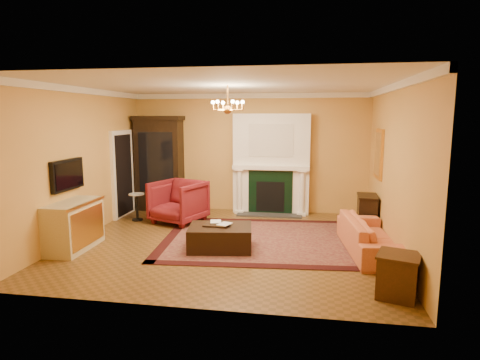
% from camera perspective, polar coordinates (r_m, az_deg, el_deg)
% --- Properties ---
extents(floor, '(6.00, 5.50, 0.02)m').
position_cam_1_polar(floor, '(7.92, -1.67, -8.92)').
color(floor, brown).
rests_on(floor, ground).
extents(ceiling, '(6.00, 5.50, 0.02)m').
position_cam_1_polar(ceiling, '(7.56, -1.78, 13.42)').
color(ceiling, white).
rests_on(ceiling, wall_back).
extents(wall_back, '(6.00, 0.02, 3.00)m').
position_cam_1_polar(wall_back, '(10.30, 1.23, 3.84)').
color(wall_back, '#DDA24F').
rests_on(wall_back, floor).
extents(wall_front, '(6.00, 0.02, 3.00)m').
position_cam_1_polar(wall_front, '(4.94, -7.88, -1.90)').
color(wall_front, '#DDA24F').
rests_on(wall_front, floor).
extents(wall_left, '(0.02, 5.50, 3.00)m').
position_cam_1_polar(wall_left, '(8.69, -21.62, 2.24)').
color(wall_left, '#DDA24F').
rests_on(wall_left, floor).
extents(wall_right, '(0.02, 5.50, 3.00)m').
position_cam_1_polar(wall_right, '(7.61, 21.11, 1.40)').
color(wall_right, '#DDA24F').
rests_on(wall_right, floor).
extents(fireplace, '(1.90, 0.70, 2.50)m').
position_cam_1_polar(fireplace, '(10.08, 4.45, 1.96)').
color(fireplace, white).
rests_on(fireplace, wall_back).
extents(crown_molding, '(6.00, 5.50, 0.12)m').
position_cam_1_polar(crown_molding, '(8.49, -0.50, 12.47)').
color(crown_molding, white).
rests_on(crown_molding, ceiling).
extents(doorway, '(0.08, 1.05, 2.10)m').
position_cam_1_polar(doorway, '(10.20, -16.33, 0.86)').
color(doorway, white).
rests_on(doorway, wall_left).
extents(tv_panel, '(0.09, 0.95, 0.58)m').
position_cam_1_polar(tv_panel, '(8.16, -23.33, 0.68)').
color(tv_panel, black).
rests_on(tv_panel, wall_left).
extents(gilt_mirror, '(0.06, 0.76, 1.05)m').
position_cam_1_polar(gilt_mirror, '(8.96, 19.11, 3.53)').
color(gilt_mirror, gold).
rests_on(gilt_mirror, wall_right).
extents(chandelier, '(0.63, 0.55, 0.53)m').
position_cam_1_polar(chandelier, '(7.54, -1.76, 10.37)').
color(chandelier, '#C08034').
rests_on(chandelier, ceiling).
extents(oriental_rug, '(4.34, 3.39, 0.02)m').
position_cam_1_polar(oriental_rug, '(8.08, 3.90, -8.43)').
color(oriental_rug, '#420E17').
rests_on(oriental_rug, floor).
extents(china_cabinet, '(1.17, 0.53, 2.34)m').
position_cam_1_polar(china_cabinet, '(10.65, -11.35, 2.04)').
color(china_cabinet, black).
rests_on(china_cabinet, floor).
extents(wingback_armchair, '(1.33, 1.29, 1.07)m').
position_cam_1_polar(wingback_armchair, '(9.33, -8.78, -2.79)').
color(wingback_armchair, maroon).
rests_on(wingback_armchair, floor).
extents(pedestal_table, '(0.36, 0.36, 0.64)m').
position_cam_1_polar(pedestal_table, '(9.74, -14.45, -3.45)').
color(pedestal_table, black).
rests_on(pedestal_table, floor).
extents(commode, '(0.58, 1.20, 0.89)m').
position_cam_1_polar(commode, '(8.02, -22.57, -6.01)').
color(commode, beige).
rests_on(commode, floor).
extents(coral_sofa, '(0.83, 2.16, 0.82)m').
position_cam_1_polar(coral_sofa, '(7.61, 18.14, -6.81)').
color(coral_sofa, '#DA7245').
rests_on(coral_sofa, floor).
extents(end_table, '(0.63, 0.63, 0.58)m').
position_cam_1_polar(end_table, '(5.96, 21.52, -12.68)').
color(end_table, '#3D2010').
rests_on(end_table, floor).
extents(console_table, '(0.42, 0.68, 0.74)m').
position_cam_1_polar(console_table, '(9.07, 17.59, -4.55)').
color(console_table, black).
rests_on(console_table, floor).
extents(leather_ottoman, '(1.25, 0.98, 0.42)m').
position_cam_1_polar(leather_ottoman, '(7.46, -2.81, -8.14)').
color(leather_ottoman, black).
rests_on(leather_ottoman, oriental_rug).
extents(ottoman_tray, '(0.46, 0.36, 0.03)m').
position_cam_1_polar(ottoman_tray, '(7.46, -3.36, -6.34)').
color(ottoman_tray, black).
rests_on(ottoman_tray, leather_ottoman).
extents(book_a, '(0.20, 0.07, 0.27)m').
position_cam_1_polar(book_a, '(7.50, -4.25, -5.09)').
color(book_a, gray).
rests_on(book_a, ottoman_tray).
extents(book_b, '(0.20, 0.09, 0.27)m').
position_cam_1_polar(book_b, '(7.39, -2.88, -5.26)').
color(book_b, gray).
rests_on(book_b, ottoman_tray).
extents(topiary_left, '(0.16, 0.16, 0.42)m').
position_cam_1_polar(topiary_left, '(10.07, 1.23, 3.51)').
color(topiary_left, gray).
rests_on(topiary_left, fireplace).
extents(topiary_right, '(0.15, 0.15, 0.40)m').
position_cam_1_polar(topiary_right, '(9.98, 7.71, 3.32)').
color(topiary_right, gray).
rests_on(topiary_right, fireplace).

